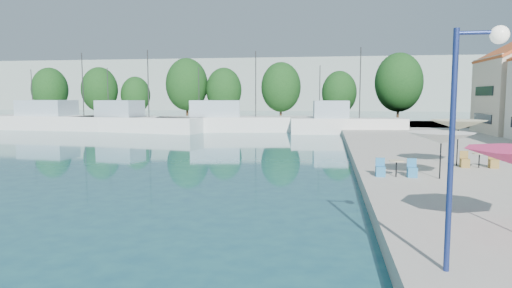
% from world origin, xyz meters
% --- Properties ---
extents(quay_far, '(90.00, 16.00, 0.60)m').
position_xyz_m(quay_far, '(-8.00, 67.00, 0.30)').
color(quay_far, '#ACA49B').
rests_on(quay_far, ground).
extents(hill_west, '(180.00, 40.00, 16.00)m').
position_xyz_m(hill_west, '(-30.00, 160.00, 8.00)').
color(hill_west, '#92A097').
rests_on(hill_west, ground).
extents(hill_east, '(140.00, 40.00, 12.00)m').
position_xyz_m(hill_east, '(40.00, 180.00, 6.00)').
color(hill_east, '#92A097').
rests_on(hill_east, ground).
extents(trawler_01, '(22.01, 7.23, 10.20)m').
position_xyz_m(trawler_01, '(-29.24, 57.14, 1.07)').
color(trawler_01, white).
rests_on(trawler_01, ground).
extents(trawler_02, '(17.38, 7.65, 10.20)m').
position_xyz_m(trawler_02, '(-18.95, 55.26, 1.07)').
color(trawler_02, white).
rests_on(trawler_02, ground).
extents(trawler_03, '(20.54, 8.83, 10.20)m').
position_xyz_m(trawler_03, '(-6.87, 57.88, 1.07)').
color(trawler_03, white).
rests_on(trawler_03, ground).
extents(trawler_04, '(13.28, 4.60, 10.20)m').
position_xyz_m(trawler_04, '(6.36, 55.93, 1.07)').
color(trawler_04, silver).
rests_on(trawler_04, ground).
extents(tree_01, '(5.59, 5.59, 8.28)m').
position_xyz_m(tree_01, '(-39.60, 69.85, 5.38)').
color(tree_01, '#3F2B19').
rests_on(tree_01, quay_far).
extents(tree_02, '(5.58, 5.58, 8.25)m').
position_xyz_m(tree_02, '(-30.95, 69.63, 5.36)').
color(tree_02, '#3F2B19').
rests_on(tree_02, quay_far).
extents(tree_03, '(4.63, 4.63, 6.85)m').
position_xyz_m(tree_03, '(-25.95, 71.73, 4.55)').
color(tree_03, '#3F2B19').
rests_on(tree_03, quay_far).
extents(tree_04, '(6.49, 6.49, 9.61)m').
position_xyz_m(tree_04, '(-17.32, 71.32, 6.15)').
color(tree_04, '#3F2B19').
rests_on(tree_04, quay_far).
extents(tree_05, '(5.48, 5.48, 8.11)m').
position_xyz_m(tree_05, '(-11.52, 71.74, 5.28)').
color(tree_05, '#3F2B19').
rests_on(tree_05, quay_far).
extents(tree_06, '(5.95, 5.95, 8.80)m').
position_xyz_m(tree_06, '(-2.62, 71.06, 5.68)').
color(tree_06, '#3F2B19').
rests_on(tree_06, quay_far).
extents(tree_07, '(4.96, 4.96, 7.35)m').
position_xyz_m(tree_07, '(5.95, 69.48, 4.84)').
color(tree_07, '#3F2B19').
rests_on(tree_07, quay_far).
extents(tree_08, '(6.60, 6.60, 9.77)m').
position_xyz_m(tree_08, '(14.11, 69.17, 6.24)').
color(tree_08, '#3F2B19').
rests_on(tree_08, quay_far).
extents(umbrella_white, '(2.96, 2.96, 2.08)m').
position_xyz_m(umbrella_white, '(9.44, 23.72, 2.43)').
color(umbrella_white, black).
rests_on(umbrella_white, quay_right).
extents(umbrella_cream, '(2.95, 2.95, 2.42)m').
position_xyz_m(umbrella_cream, '(11.23, 27.85, 2.77)').
color(umbrella_cream, black).
rests_on(umbrella_cream, quay_right).
extents(cafe_table_02, '(1.82, 0.70, 0.76)m').
position_xyz_m(cafe_table_02, '(7.60, 23.95, 0.89)').
color(cafe_table_02, black).
rests_on(cafe_table_02, quay_right).
extents(cafe_table_03, '(1.82, 0.70, 0.76)m').
position_xyz_m(cafe_table_03, '(12.19, 27.38, 0.89)').
color(cafe_table_03, black).
rests_on(cafe_table_03, quay_right).
extents(street_lamp, '(1.04, 0.36, 5.03)m').
position_xyz_m(street_lamp, '(7.32, 12.40, 4.09)').
color(street_lamp, navy).
rests_on(street_lamp, quay_right).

